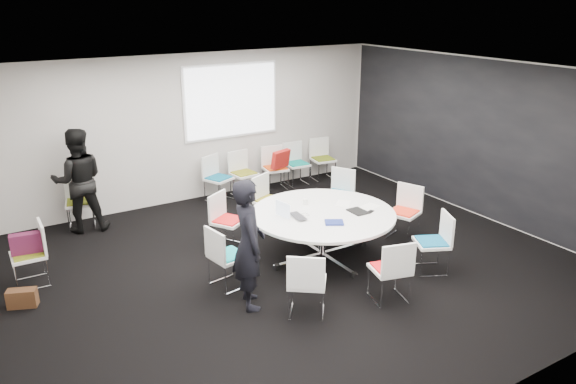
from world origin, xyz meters
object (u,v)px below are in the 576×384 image
chair_ring_c (270,210)px  chair_spare_left (31,266)px  conference_table (323,225)px  chair_ring_h (431,253)px  chair_ring_g (390,281)px  cup (305,202)px  chair_back_b (244,182)px  chair_back_a (219,187)px  chair_ring_a (403,222)px  chair_ring_d (228,231)px  laptop (301,216)px  chair_back_d (296,172)px  chair_person_back (81,212)px  chair_ring_e (228,268)px  chair_back_e (323,167)px  chair_ring_b (338,203)px  person_back (78,181)px  chair_back_c (275,176)px  maroon_bag (26,243)px  chair_ring_f (307,295)px  person_main (249,244)px  brown_bag (22,298)px

chair_ring_c → chair_spare_left: bearing=-22.5°
conference_table → chair_ring_h: 1.64m
chair_ring_g → cup: (-0.04, 1.95, 0.50)m
chair_ring_h → chair_back_b: (-0.78, 4.35, 0.00)m
chair_back_a → cup: 2.75m
chair_ring_a → chair_ring_d: same height
chair_ring_a → laptop: 1.97m
chair_back_a → laptop: size_ratio=2.43×
chair_ring_a → chair_back_d: size_ratio=1.00×
chair_back_d → chair_person_back: (-4.40, 0.01, 0.00)m
chair_ring_e → chair_back_e: bearing=121.2°
chair_ring_d → chair_ring_e: 1.27m
chair_ring_b → chair_ring_h: size_ratio=1.00×
chair_ring_c → chair_back_d: (1.60, 1.65, 0.00)m
chair_back_a → person_back: 2.65m
chair_back_c → maroon_bag: bearing=28.0°
chair_back_e → chair_spare_left: size_ratio=1.00×
conference_table → maroon_bag: size_ratio=5.42×
chair_ring_a → cup: size_ratio=9.78×
chair_ring_f → person_back: bearing=150.3°
chair_ring_g → chair_back_e: (2.22, 4.69, 0.00)m
chair_ring_a → chair_ring_e: bearing=68.2°
conference_table → chair_spare_left: chair_spare_left is taller
chair_spare_left → cup: size_ratio=9.78×
conference_table → chair_back_b: (0.29, 3.14, -0.26)m
chair_ring_b → person_main: size_ratio=0.52×
chair_back_e → chair_back_c: bearing=10.5°
chair_back_c → chair_back_e: bearing=-169.2°
chair_back_e → cup: bearing=59.0°
chair_ring_c → maroon_bag: size_ratio=2.20×
chair_ring_b → chair_back_c: 1.96m
chair_ring_a → chair_ring_e: same height
chair_ring_d → chair_back_e: size_ratio=1.00×
chair_back_c → person_main: person_main is taller
chair_back_c → chair_spare_left: same height
conference_table → laptop: laptop is taller
conference_table → chair_ring_d: (-1.06, 1.07, -0.26)m
chair_back_c → chair_back_d: size_ratio=1.00×
chair_person_back → brown_bag: bearing=74.9°
chair_ring_e → cup: 1.73m
chair_ring_g → chair_ring_a: bearing=57.4°
chair_back_d → cup: (-1.58, -2.73, 0.50)m
chair_spare_left → laptop: bearing=-110.2°
laptop → maroon_bag: (-3.54, 1.38, -0.12)m
chair_ring_d → brown_bag: 3.07m
chair_ring_f → chair_ring_g: same height
chair_ring_g → chair_back_a: same height
chair_ring_h → maroon_bag: chair_ring_h is taller
chair_back_c → chair_person_back: size_ratio=1.00×
chair_back_c → person_back: person_back is taller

